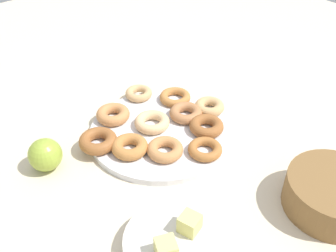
{
  "coord_description": "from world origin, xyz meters",
  "views": [
    {
      "loc": [
        0.47,
        0.61,
        0.63
      ],
      "look_at": [
        0.0,
        0.03,
        0.05
      ],
      "focal_mm": 40.94,
      "sensor_mm": 36.0,
      "label": 1
    }
  ],
  "objects_px": {
    "donut_1": "(152,122)",
    "donut_5": "(130,147)",
    "donut_6": "(113,114)",
    "melon_chunk_left": "(190,223)",
    "donut_3": "(139,93)",
    "donut_2": "(175,97)",
    "donut_9": "(186,113)",
    "donut_0": "(209,107)",
    "fruit_bowl": "(175,245)",
    "donut_8": "(98,141)",
    "donut_10": "(206,126)",
    "apple": "(45,155)",
    "donut_7": "(165,149)",
    "basket": "(333,194)",
    "melon_chunk_right": "(166,249)",
    "donut_plate": "(161,132)",
    "donut_4": "(205,149)"
  },
  "relations": [
    {
      "from": "donut_6",
      "to": "melon_chunk_left",
      "type": "bearing_deg",
      "value": 77.24
    },
    {
      "from": "donut_7",
      "to": "apple",
      "type": "distance_m",
      "value": 0.28
    },
    {
      "from": "donut_2",
      "to": "donut_9",
      "type": "relative_size",
      "value": 1.01
    },
    {
      "from": "donut_5",
      "to": "fruit_bowl",
      "type": "height_order",
      "value": "donut_5"
    },
    {
      "from": "donut_2",
      "to": "melon_chunk_right",
      "type": "distance_m",
      "value": 0.51
    },
    {
      "from": "donut_plate",
      "to": "basket",
      "type": "xyz_separation_m",
      "value": [
        -0.13,
        0.41,
        0.03
      ]
    },
    {
      "from": "donut_1",
      "to": "donut_9",
      "type": "relative_size",
      "value": 1.05
    },
    {
      "from": "donut_3",
      "to": "donut_0",
      "type": "bearing_deg",
      "value": 121.51
    },
    {
      "from": "donut_8",
      "to": "donut_10",
      "type": "distance_m",
      "value": 0.27
    },
    {
      "from": "donut_plate",
      "to": "donut_1",
      "type": "height_order",
      "value": "donut_1"
    },
    {
      "from": "apple",
      "to": "donut_5",
      "type": "bearing_deg",
      "value": 151.83
    },
    {
      "from": "apple",
      "to": "donut_9",
      "type": "bearing_deg",
      "value": 168.57
    },
    {
      "from": "donut_4",
      "to": "apple",
      "type": "bearing_deg",
      "value": -34.4
    },
    {
      "from": "basket",
      "to": "donut_7",
      "type": "bearing_deg",
      "value": -62.26
    },
    {
      "from": "donut_7",
      "to": "apple",
      "type": "bearing_deg",
      "value": -33.37
    },
    {
      "from": "donut_5",
      "to": "donut_8",
      "type": "distance_m",
      "value": 0.08
    },
    {
      "from": "donut_plate",
      "to": "donut_6",
      "type": "bearing_deg",
      "value": -59.71
    },
    {
      "from": "donut_6",
      "to": "melon_chunk_left",
      "type": "relative_size",
      "value": 2.47
    },
    {
      "from": "donut_4",
      "to": "donut_5",
      "type": "xyz_separation_m",
      "value": [
        0.13,
        -0.12,
        0.0
      ]
    },
    {
      "from": "melon_chunk_right",
      "to": "donut_3",
      "type": "bearing_deg",
      "value": -120.72
    },
    {
      "from": "donut_6",
      "to": "melon_chunk_right",
      "type": "distance_m",
      "value": 0.45
    },
    {
      "from": "donut_8",
      "to": "apple",
      "type": "relative_size",
      "value": 1.2
    },
    {
      "from": "donut_0",
      "to": "donut_5",
      "type": "xyz_separation_m",
      "value": [
        0.26,
        0.0,
        0.0
      ]
    },
    {
      "from": "donut_6",
      "to": "donut_10",
      "type": "bearing_deg",
      "value": 129.11
    },
    {
      "from": "donut_plate",
      "to": "melon_chunk_left",
      "type": "distance_m",
      "value": 0.33
    },
    {
      "from": "basket",
      "to": "fruit_bowl",
      "type": "relative_size",
      "value": 1.01
    },
    {
      "from": "donut_3",
      "to": "donut_9",
      "type": "relative_size",
      "value": 0.88
    },
    {
      "from": "donut_1",
      "to": "donut_10",
      "type": "bearing_deg",
      "value": 133.48
    },
    {
      "from": "donut_9",
      "to": "basket",
      "type": "xyz_separation_m",
      "value": [
        -0.04,
        0.41,
        0.01
      ]
    },
    {
      "from": "donut_3",
      "to": "donut_8",
      "type": "relative_size",
      "value": 0.82
    },
    {
      "from": "donut_10",
      "to": "donut_0",
      "type": "bearing_deg",
      "value": -139.0
    },
    {
      "from": "basket",
      "to": "fruit_bowl",
      "type": "height_order",
      "value": "basket"
    },
    {
      "from": "donut_0",
      "to": "fruit_bowl",
      "type": "relative_size",
      "value": 0.41
    },
    {
      "from": "donut_0",
      "to": "donut_2",
      "type": "distance_m",
      "value": 0.1
    },
    {
      "from": "donut_1",
      "to": "donut_6",
      "type": "relative_size",
      "value": 1.03
    },
    {
      "from": "donut_1",
      "to": "donut_3",
      "type": "relative_size",
      "value": 1.19
    },
    {
      "from": "donut_5",
      "to": "donut_9",
      "type": "distance_m",
      "value": 0.19
    },
    {
      "from": "donut_8",
      "to": "donut_2",
      "type": "bearing_deg",
      "value": -173.46
    },
    {
      "from": "donut_0",
      "to": "apple",
      "type": "height_order",
      "value": "apple"
    },
    {
      "from": "donut_6",
      "to": "donut_10",
      "type": "relative_size",
      "value": 1.01
    },
    {
      "from": "donut_9",
      "to": "donut_plate",
      "type": "bearing_deg",
      "value": -0.41
    },
    {
      "from": "donut_1",
      "to": "donut_5",
      "type": "relative_size",
      "value": 1.04
    },
    {
      "from": "donut_1",
      "to": "donut_9",
      "type": "distance_m",
      "value": 0.1
    },
    {
      "from": "fruit_bowl",
      "to": "donut_6",
      "type": "bearing_deg",
      "value": -107.26
    },
    {
      "from": "donut_3",
      "to": "donut_6",
      "type": "relative_size",
      "value": 0.86
    },
    {
      "from": "donut_2",
      "to": "melon_chunk_left",
      "type": "bearing_deg",
      "value": 53.15
    },
    {
      "from": "donut_0",
      "to": "donut_2",
      "type": "relative_size",
      "value": 0.92
    },
    {
      "from": "donut_plate",
      "to": "donut_3",
      "type": "height_order",
      "value": "donut_3"
    },
    {
      "from": "donut_8",
      "to": "fruit_bowl",
      "type": "relative_size",
      "value": 0.48
    },
    {
      "from": "donut_1",
      "to": "donut_4",
      "type": "bearing_deg",
      "value": 102.0
    }
  ]
}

